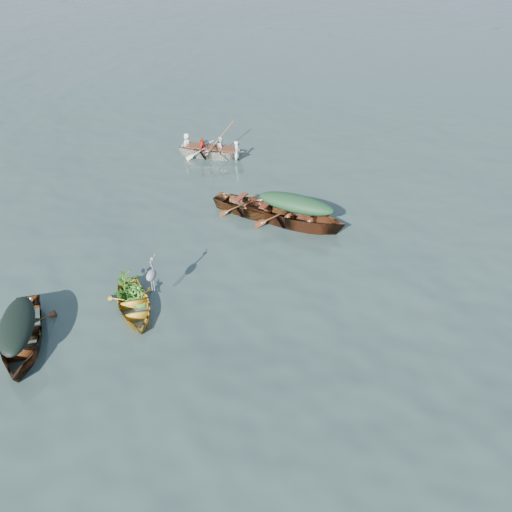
{
  "coord_description": "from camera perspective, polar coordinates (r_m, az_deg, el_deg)",
  "views": [
    {
      "loc": [
        3.06,
        -7.82,
        8.34
      ],
      "look_at": [
        0.5,
        3.11,
        0.5
      ],
      "focal_mm": 35.0,
      "sensor_mm": 36.0,
      "label": 1
    }
  ],
  "objects": [
    {
      "name": "thwart_benches",
      "position": [
        16.34,
        -0.3,
        6.14
      ],
      "size": [
        2.12,
        1.26,
        0.04
      ],
      "primitive_type": null,
      "rotation": [
        0.0,
        0.0,
        1.29
      ],
      "color": "#562114",
      "rests_on": "open_wooden_boat"
    },
    {
      "name": "heron",
      "position": [
        12.6,
        -11.8,
        -2.64
      ],
      "size": [
        0.46,
        0.49,
        0.92
      ],
      "primitive_type": null,
      "rotation": [
        0.0,
        0.0,
        0.6
      ],
      "color": "gray",
      "rests_on": "yellow_dinghy"
    },
    {
      "name": "dinghy_weeds",
      "position": [
        13.06,
        -14.39,
        -2.42
      ],
      "size": [
        1.08,
        1.14,
        0.6
      ],
      "primitive_type": "imported",
      "rotation": [
        0.0,
        0.0,
        0.6
      ],
      "color": "#2D6B1C",
      "rests_on": "yellow_dinghy"
    },
    {
      "name": "oars",
      "position": [
        20.65,
        -5.08,
        12.37
      ],
      "size": [
        0.62,
        2.6,
        0.06
      ],
      "primitive_type": null,
      "rotation": [
        0.0,
        0.0,
        1.56
      ],
      "color": "#976139",
      "rests_on": "rowed_boat"
    },
    {
      "name": "dark_covered_boat",
      "position": [
        12.96,
        -24.95,
        -9.2
      ],
      "size": [
        2.93,
        3.9,
        0.92
      ],
      "primitive_type": "imported",
      "rotation": [
        0.0,
        0.0,
        0.48
      ],
      "color": "#4C2C11",
      "rests_on": "ground"
    },
    {
      "name": "dark_tarp_cover",
      "position": [
        12.55,
        -25.69,
        -7.0
      ],
      "size": [
        1.61,
        2.15,
        0.4
      ],
      "primitive_type": "ellipsoid",
      "rotation": [
        0.0,
        0.0,
        0.48
      ],
      "color": "black",
      "rests_on": "dark_covered_boat"
    },
    {
      "name": "yellow_dinghy",
      "position": [
        13.03,
        -13.71,
        -6.11
      ],
      "size": [
        2.5,
        2.92,
        0.71
      ],
      "primitive_type": "imported",
      "rotation": [
        0.0,
        0.0,
        0.6
      ],
      "color": "#BD8E25",
      "rests_on": "ground"
    },
    {
      "name": "ground",
      "position": [
        11.84,
        -5.88,
        -10.11
      ],
      "size": [
        140.0,
        140.0,
        0.0
      ],
      "primitive_type": "plane",
      "color": "#2C3E3A",
      "rests_on": "ground"
    },
    {
      "name": "rowers",
      "position": [
        20.52,
        -5.14,
        13.28
      ],
      "size": [
        2.68,
        1.05,
        0.76
      ],
      "primitive_type": "imported",
      "rotation": [
        0.0,
        0.0,
        1.56
      ],
      "color": "white",
      "rests_on": "rowed_boat"
    },
    {
      "name": "rowed_boat",
      "position": [
        20.83,
        -5.02,
        11.18
      ],
      "size": [
        3.83,
        1.18,
        0.88
      ],
      "primitive_type": "imported",
      "rotation": [
        0.0,
        0.0,
        1.56
      ],
      "color": "beige",
      "rests_on": "ground"
    },
    {
      "name": "green_tarp_cover",
      "position": [
        15.68,
        4.61,
        6.05
      ],
      "size": [
        2.62,
        1.3,
        0.52
      ],
      "primitive_type": "ellipsoid",
      "rotation": [
        0.0,
        0.0,
        1.36
      ],
      "color": "#17391C",
      "rests_on": "green_tarp_boat"
    },
    {
      "name": "green_tarp_boat",
      "position": [
        16.08,
        4.48,
        3.55
      ],
      "size": [
        4.77,
        2.36,
        1.08
      ],
      "primitive_type": "imported",
      "rotation": [
        0.0,
        0.0,
        1.36
      ],
      "color": "#512612",
      "rests_on": "ground"
    },
    {
      "name": "open_wooden_boat",
      "position": [
        16.58,
        -0.29,
        4.71
      ],
      "size": [
        4.18,
        2.29,
        0.91
      ],
      "primitive_type": "imported",
      "rotation": [
        0.0,
        0.0,
        1.29
      ],
      "color": "#593216",
      "rests_on": "ground"
    }
  ]
}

